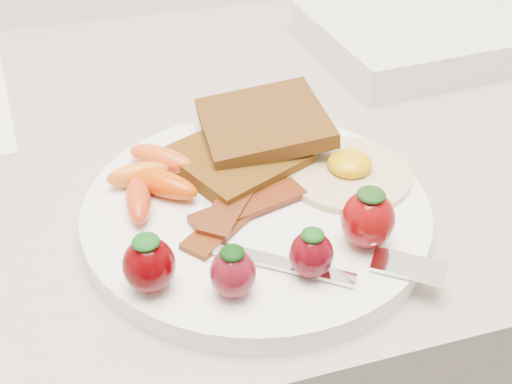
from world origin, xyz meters
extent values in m
cylinder|color=white|center=(0.02, 1.55, 0.91)|extent=(0.27, 0.27, 0.02)
cube|color=black|center=(0.01, 1.61, 0.93)|extent=(0.12, 0.12, 0.01)
cube|color=black|center=(0.05, 1.63, 0.94)|extent=(0.11, 0.11, 0.02)
cylinder|color=silver|center=(0.10, 1.56, 0.92)|extent=(0.10, 0.10, 0.01)
ellipsoid|color=#D5A002|center=(0.10, 1.57, 0.93)|extent=(0.04, 0.04, 0.02)
cube|color=#3F1606|center=(-0.01, 1.54, 0.92)|extent=(0.09, 0.08, 0.00)
cube|color=#320E02|center=(0.01, 1.55, 0.92)|extent=(0.10, 0.05, 0.00)
cube|color=black|center=(0.00, 1.56, 0.92)|extent=(0.08, 0.09, 0.00)
ellipsoid|color=orange|center=(-0.07, 1.60, 0.93)|extent=(0.05, 0.02, 0.02)
ellipsoid|color=#C44003|center=(-0.05, 1.59, 0.93)|extent=(0.06, 0.06, 0.02)
ellipsoid|color=red|center=(-0.07, 1.57, 0.93)|extent=(0.02, 0.06, 0.02)
ellipsoid|color=#D35017|center=(-0.04, 1.62, 0.93)|extent=(0.06, 0.06, 0.02)
ellipsoid|color=#480002|center=(-0.08, 1.49, 0.94)|extent=(0.03, 0.03, 0.04)
ellipsoid|color=#0D4B10|center=(-0.08, 1.49, 0.96)|extent=(0.02, 0.02, 0.01)
ellipsoid|color=#5F0D19|center=(-0.02, 1.47, 0.94)|extent=(0.03, 0.03, 0.03)
ellipsoid|color=black|center=(-0.02, 1.47, 0.95)|extent=(0.02, 0.02, 0.01)
ellipsoid|color=#4C040C|center=(0.03, 1.47, 0.93)|extent=(0.03, 0.03, 0.03)
ellipsoid|color=#104B10|center=(0.03, 1.47, 0.95)|extent=(0.02, 0.02, 0.01)
ellipsoid|color=#720608|center=(0.08, 1.49, 0.94)|extent=(0.04, 0.04, 0.04)
ellipsoid|color=#143A0F|center=(0.08, 1.49, 0.96)|extent=(0.02, 0.02, 0.01)
cube|color=silver|center=(0.01, 1.48, 0.92)|extent=(0.10, 0.08, 0.00)
cube|color=silver|center=(0.10, 1.45, 0.92)|extent=(0.05, 0.05, 0.00)
cube|color=white|center=(0.30, 1.80, 0.92)|extent=(0.27, 0.22, 0.04)
camera|label=1|loc=(-0.09, 1.18, 1.23)|focal=45.00mm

